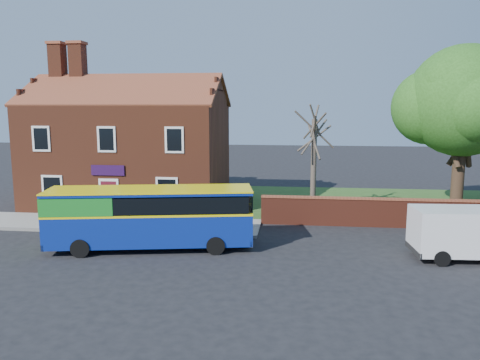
# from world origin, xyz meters

# --- Properties ---
(ground) EXTENTS (120.00, 120.00, 0.00)m
(ground) POSITION_xyz_m (0.00, 0.00, 0.00)
(ground) COLOR black
(ground) RESTS_ON ground
(pavement) EXTENTS (18.00, 3.50, 0.12)m
(pavement) POSITION_xyz_m (-7.00, 5.75, 0.06)
(pavement) COLOR gray
(pavement) RESTS_ON ground
(kerb) EXTENTS (18.00, 0.15, 0.14)m
(kerb) POSITION_xyz_m (-7.00, 4.00, 0.07)
(kerb) COLOR slate
(kerb) RESTS_ON ground
(grass_strip) EXTENTS (26.00, 12.00, 0.04)m
(grass_strip) POSITION_xyz_m (13.00, 13.00, 0.02)
(grass_strip) COLOR #426B28
(grass_strip) RESTS_ON ground
(shop_building) EXTENTS (12.30, 8.13, 10.50)m
(shop_building) POSITION_xyz_m (-7.02, 11.50, 3.41)
(shop_building) COLOR brown
(shop_building) RESTS_ON ground
(boundary_wall) EXTENTS (22.00, 0.38, 1.60)m
(boundary_wall) POSITION_xyz_m (13.00, 7.00, 0.81)
(boundary_wall) COLOR maroon
(boundary_wall) RESTS_ON ground
(bus) EXTENTS (9.47, 3.97, 2.81)m
(bus) POSITION_xyz_m (-2.97, 1.71, 1.60)
(bus) COLOR navy
(bus) RESTS_ON ground
(van_near) EXTENTS (5.14, 2.35, 2.20)m
(van_near) POSITION_xyz_m (11.41, 1.87, 1.23)
(van_near) COLOR white
(van_near) RESTS_ON ground
(large_tree) EXTENTS (8.25, 6.53, 10.06)m
(large_tree) POSITION_xyz_m (13.65, 10.86, 6.59)
(large_tree) COLOR black
(large_tree) RESTS_ON ground
(bare_tree) EXTENTS (2.35, 2.80, 6.26)m
(bare_tree) POSITION_xyz_m (4.93, 9.54, 3.21)
(bare_tree) COLOR #4C4238
(bare_tree) RESTS_ON ground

